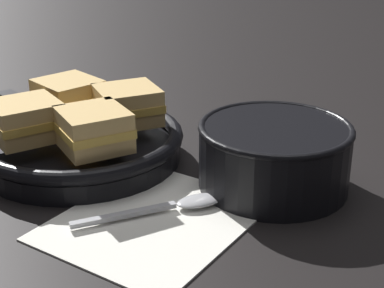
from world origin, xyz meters
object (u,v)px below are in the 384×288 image
at_px(sandwich_near_right, 94,129).
at_px(sandwich_far_right, 65,98).
at_px(soup_bowl, 274,152).
at_px(sandwich_near_left, 26,120).
at_px(skillet, 80,144).
at_px(spoon, 180,205).
at_px(sandwich_far_left, 127,105).

height_order(sandwich_near_right, sandwich_far_right, same).
height_order(soup_bowl, sandwich_near_right, sandwich_near_right).
bearing_deg(sandwich_near_left, skillet, -18.76).
bearing_deg(sandwich_far_right, soup_bowl, -72.73).
xyz_separation_m(spoon, sandwich_near_right, (-0.02, 0.12, 0.06)).
distance_m(spoon, sandwich_near_right, 0.14).
bearing_deg(sandwich_near_left, sandwich_far_right, 24.36).
xyz_separation_m(spoon, sandwich_near_left, (-0.05, 0.20, 0.06)).
bearing_deg(soup_bowl, sandwich_near_left, 124.99).
bearing_deg(sandwich_near_right, sandwich_far_left, 24.36).
bearing_deg(sandwich_far_right, sandwich_near_left, -155.64).
xyz_separation_m(spoon, skillet, (0.01, 0.18, 0.01)).
relative_size(skillet, sandwich_near_left, 3.96).
height_order(skillet, sandwich_far_right, sandwich_far_right).
height_order(spoon, sandwich_far_left, sandwich_far_left).
xyz_separation_m(skillet, sandwich_near_left, (-0.06, 0.02, 0.04)).
distance_m(sandwich_near_right, sandwich_far_right, 0.13).
xyz_separation_m(sandwich_near_right, sandwich_far_right, (0.04, 0.12, 0.00)).
bearing_deg(sandwich_far_right, spoon, -96.83).
height_order(soup_bowl, sandwich_near_left, sandwich_near_left).
height_order(sandwich_near_right, sandwich_far_left, same).
xyz_separation_m(spoon, sandwich_far_right, (0.03, 0.24, 0.06)).
bearing_deg(soup_bowl, sandwich_near_right, 129.61).
distance_m(skillet, sandwich_near_right, 0.08).
bearing_deg(sandwich_near_right, spoon, -82.61).
relative_size(sandwich_near_left, sandwich_far_left, 0.92).
relative_size(spoon, skillet, 0.44).
xyz_separation_m(soup_bowl, sandwich_far_left, (-0.05, 0.20, 0.02)).
distance_m(skillet, sandwich_near_left, 0.08).
distance_m(spoon, sandwich_far_right, 0.25).
relative_size(skillet, sandwich_far_left, 3.65).
relative_size(soup_bowl, sandwich_near_left, 1.89).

